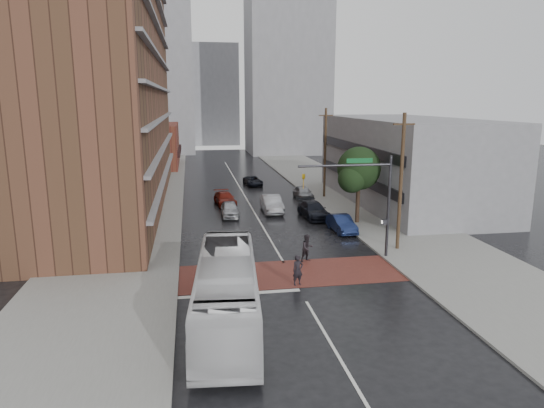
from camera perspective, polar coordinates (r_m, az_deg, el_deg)
name	(u,v)px	position (r m, az deg, el deg)	size (l,w,h in m)	color
ground	(292,276)	(30.82, 2.31, -8.49)	(160.00, 160.00, 0.00)	black
crosswalk	(290,273)	(31.28, 2.12, -8.15)	(14.00, 5.00, 0.02)	brown
sidewalk_west	(141,201)	(54.58, -15.15, 0.33)	(9.00, 90.00, 0.15)	gray
sidewalk_east	(344,194)	(57.05, 8.49, 1.12)	(9.00, 90.00, 0.15)	gray
apartment_block	(106,68)	(52.92, -18.90, 14.92)	(10.00, 44.00, 28.00)	brown
storefront_west	(153,145)	(82.76, -13.78, 6.70)	(8.00, 16.00, 7.00)	maroon
building_east	(405,161)	(53.59, 15.40, 4.90)	(11.00, 26.00, 9.00)	gray
distant_tower_west	(149,74)	(106.64, -14.32, 14.55)	(18.00, 16.00, 32.00)	gray
distant_tower_east	(287,64)	(102.44, 1.79, 16.14)	(16.00, 14.00, 36.00)	gray
distant_tower_center	(213,95)	(123.37, -6.94, 12.59)	(12.00, 10.00, 24.00)	gray
street_tree	(359,171)	(43.23, 10.19, 3.81)	(4.20, 4.10, 6.90)	#332319
signal_mast	(369,192)	(33.49, 11.34, 1.37)	(6.50, 0.30, 7.20)	#2D2D33
utility_pole_near	(401,182)	(35.91, 14.93, 2.57)	(1.60, 0.26, 10.00)	#473321
utility_pole_far	(325,152)	(54.58, 6.26, 6.06)	(1.60, 0.26, 10.00)	#473321
transit_bus	(227,291)	(24.20, -5.36, -10.15)	(2.85, 12.19, 3.40)	silver
pedestrian_a	(298,270)	(29.14, 3.05, -7.79)	(0.68, 0.44, 1.86)	black
pedestrian_b	(307,248)	(33.32, 4.18, -5.19)	(0.92, 0.72, 1.89)	black
car_travel_a	(230,209)	(46.15, -5.01, -0.61)	(1.67, 4.14, 1.41)	#A3A6AB
car_travel_b	(272,204)	(47.71, -0.04, 0.02)	(1.76, 5.05, 1.66)	#A5A6AD
car_travel_c	(225,199)	(51.33, -5.56, 0.64)	(1.88, 4.62, 1.34)	#66140B
suv_travel	(253,181)	(62.87, -2.25, 2.73)	(1.94, 4.20, 1.17)	black
car_parked_near	(341,224)	(41.08, 8.18, -2.29)	(1.48, 4.26, 1.40)	#152049
car_parked_mid	(313,210)	(45.65, 4.89, -0.70)	(2.08, 5.11, 1.48)	black
car_parked_far	(303,192)	(54.37, 3.69, 1.36)	(1.67, 4.16, 1.42)	#96999D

